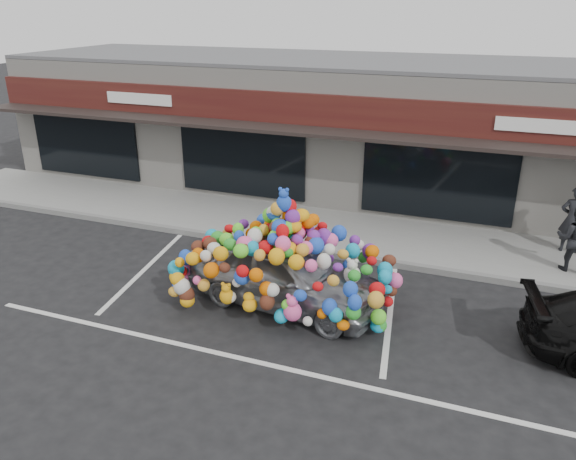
% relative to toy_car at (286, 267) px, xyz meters
% --- Properties ---
extents(ground, '(90.00, 90.00, 0.00)m').
position_rel_toy_car_xyz_m(ground, '(-0.61, 0.14, -0.89)').
color(ground, black).
rests_on(ground, ground).
extents(shop_building, '(24.00, 7.20, 4.31)m').
position_rel_toy_car_xyz_m(shop_building, '(-0.61, 8.59, 1.27)').
color(shop_building, beige).
rests_on(shop_building, ground).
extents(sidewalk, '(26.00, 3.00, 0.15)m').
position_rel_toy_car_xyz_m(sidewalk, '(-0.61, 4.14, -0.82)').
color(sidewalk, gray).
rests_on(sidewalk, ground).
extents(kerb, '(26.00, 0.18, 0.16)m').
position_rel_toy_car_xyz_m(kerb, '(-0.61, 2.64, -0.82)').
color(kerb, slate).
rests_on(kerb, ground).
extents(parking_stripe_left, '(0.73, 4.37, 0.01)m').
position_rel_toy_car_xyz_m(parking_stripe_left, '(-3.81, 0.34, -0.89)').
color(parking_stripe_left, silver).
rests_on(parking_stripe_left, ground).
extents(parking_stripe_mid, '(0.73, 4.37, 0.01)m').
position_rel_toy_car_xyz_m(parking_stripe_mid, '(2.19, 0.34, -0.89)').
color(parking_stripe_mid, silver).
rests_on(parking_stripe_mid, ground).
extents(lane_line, '(14.00, 0.12, 0.01)m').
position_rel_toy_car_xyz_m(lane_line, '(1.39, -2.16, -0.89)').
color(lane_line, silver).
rests_on(lane_line, ground).
extents(toy_car, '(3.07, 4.75, 2.63)m').
position_rel_toy_car_xyz_m(toy_car, '(0.00, 0.00, 0.00)').
color(toy_car, gray).
rests_on(toy_car, ground).
extents(pedestrian_a, '(0.65, 0.44, 1.73)m').
position_rel_toy_car_xyz_m(pedestrian_a, '(5.83, 4.81, 0.12)').
color(pedestrian_a, black).
rests_on(pedestrian_a, sidewalk).
extents(pedestrian_b, '(0.81, 0.65, 1.60)m').
position_rel_toy_car_xyz_m(pedestrian_b, '(5.78, 3.66, 0.06)').
color(pedestrian_b, black).
rests_on(pedestrian_b, sidewalk).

